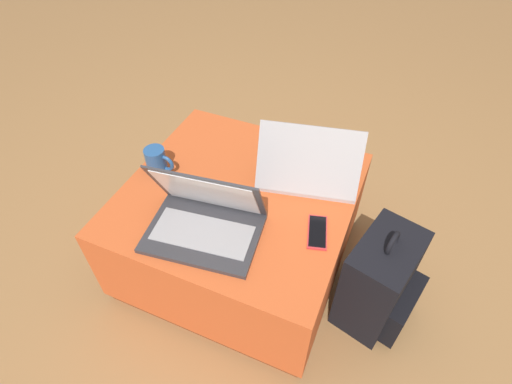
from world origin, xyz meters
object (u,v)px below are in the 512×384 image
object	(u,v)px
laptop_near	(205,219)
cell_phone	(317,232)
laptop_far	(308,169)
coffee_mug	(157,161)
backpack	(380,283)

from	to	relation	value
laptop_near	cell_phone	bearing A→B (deg)	13.29
laptop_far	cell_phone	size ratio (longest dim) A/B	2.64
laptop_near	laptop_far	distance (m)	0.43
cell_phone	laptop_far	bearing A→B (deg)	-79.76
laptop_far	cell_phone	xyz separation A→B (m)	(0.11, -0.23, -0.05)
laptop_near	laptop_far	xyz separation A→B (m)	(0.23, 0.36, -0.00)
laptop_far	laptop_near	bearing A→B (deg)	45.51
laptop_far	coffee_mug	world-z (taller)	laptop_far
laptop_far	backpack	xyz separation A→B (m)	(0.36, -0.19, -0.27)
coffee_mug	laptop_near	bearing A→B (deg)	-31.31
laptop_near	cell_phone	world-z (taller)	laptop_near
backpack	laptop_near	bearing A→B (deg)	121.20
laptop_near	coffee_mug	xyz separation A→B (m)	(-0.30, 0.18, -0.00)
laptop_near	cell_phone	xyz separation A→B (m)	(0.34, 0.13, -0.05)
laptop_near	coffee_mug	distance (m)	0.35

